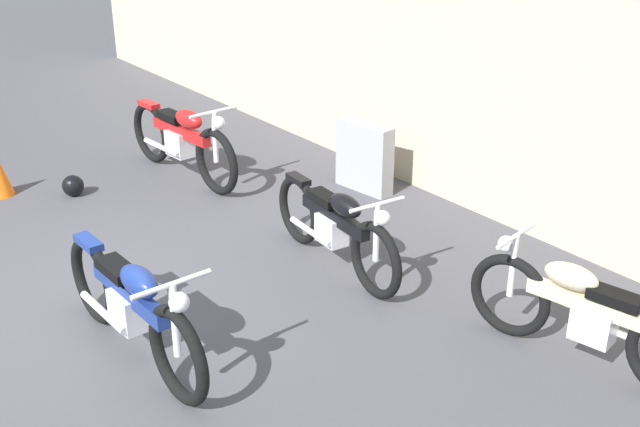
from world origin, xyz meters
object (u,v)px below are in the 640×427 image
object	(u,v)px
stone_marker	(364,157)
motorcycle_blue	(132,306)
motorcycle_cream	(586,314)
motorcycle_red	(182,140)
motorcycle_black	(335,226)
helmet	(73,186)

from	to	relation	value
stone_marker	motorcycle_blue	world-z (taller)	motorcycle_blue
motorcycle_cream	motorcycle_red	bearing A→B (deg)	-5.31
motorcycle_black	motorcycle_blue	xyz separation A→B (m)	(0.25, -2.13, 0.03)
motorcycle_black	motorcycle_red	xyz separation A→B (m)	(-2.96, -0.01, 0.05)
stone_marker	motorcycle_blue	bearing A→B (deg)	-66.21
stone_marker	helmet	xyz separation A→B (m)	(-1.87, -2.79, -0.28)
stone_marker	motorcycle_red	size ratio (longest dim) A/B	0.36
motorcycle_black	motorcycle_red	bearing A→B (deg)	-175.09
helmet	motorcycle_black	xyz separation A→B (m)	(3.21, 1.31, 0.31)
stone_marker	motorcycle_cream	xyz separation A→B (m)	(3.69, -0.95, 0.03)
stone_marker	motorcycle_black	world-z (taller)	motorcycle_black
motorcycle_red	helmet	bearing A→B (deg)	-105.08
helmet	motorcycle_red	bearing A→B (deg)	79.33
motorcycle_black	motorcycle_cream	size ratio (longest dim) A/B	1.01
stone_marker	motorcycle_black	bearing A→B (deg)	-47.76
helmet	motorcycle_black	distance (m)	3.48
motorcycle_blue	motorcycle_red	xyz separation A→B (m)	(-3.22, 2.12, 0.02)
motorcycle_black	motorcycle_blue	distance (m)	2.15
stone_marker	motorcycle_cream	world-z (taller)	motorcycle_cream
motorcycle_blue	motorcycle_red	size ratio (longest dim) A/B	0.95
motorcycle_blue	motorcycle_cream	world-z (taller)	motorcycle_blue
helmet	motorcycle_blue	bearing A→B (deg)	-13.31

